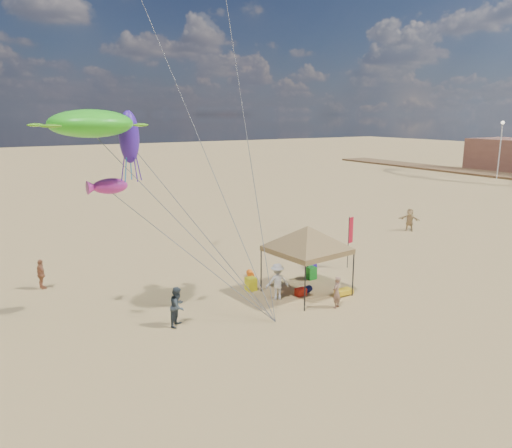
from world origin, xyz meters
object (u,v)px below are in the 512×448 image
object	(u,v)px
person_far_a	(41,274)
chair_yellow	(251,284)
person_near_c	(277,282)
person_far_c	(410,220)
canopy_tent	(308,229)
beach_cart	(344,292)
person_near_a	(337,292)
cooler_red	(301,292)
lamp_north	(501,140)
chair_green	(311,273)
feather_flag	(350,234)
cooler_blue	(312,265)
person_near_b	(178,306)

from	to	relation	value
person_far_a	chair_yellow	bearing A→B (deg)	-134.63
person_near_c	person_far_c	bearing A→B (deg)	-143.67
canopy_tent	beach_cart	xyz separation A→B (m)	(1.49, -1.23, -3.27)
person_far_a	person_far_c	size ratio (longest dim) A/B	0.90
beach_cart	person_far_a	world-z (taller)	person_far_a
beach_cart	person_near_a	distance (m)	1.85
canopy_tent	cooler_red	world-z (taller)	canopy_tent
person_near_a	lamp_north	bearing A→B (deg)	179.13
chair_green	chair_yellow	bearing A→B (deg)	177.60
chair_green	person_near_a	bearing A→B (deg)	-110.92
person_near_c	person_far_c	world-z (taller)	person_near_c
person_near_c	person_near_a	bearing A→B (deg)	142.10
lamp_north	feather_flag	bearing A→B (deg)	-156.00
feather_flag	person_far_a	world-z (taller)	feather_flag
canopy_tent	person_near_a	size ratio (longest dim) A/B	4.30
person_near_c	canopy_tent	bearing A→B (deg)	-168.77
chair_green	person_near_c	xyz separation A→B (m)	(-3.37, -1.63, 0.58)
feather_flag	chair_green	distance (m)	3.79
canopy_tent	cooler_blue	distance (m)	5.47
beach_cart	person_near_c	distance (m)	3.58
canopy_tent	chair_green	world-z (taller)	canopy_tent
beach_cart	person_near_b	size ratio (longest dim) A/B	0.50
cooler_red	person_far_a	size ratio (longest dim) A/B	0.33
canopy_tent	person_near_c	distance (m)	3.08
feather_flag	person_far_c	xyz separation A→B (m)	(10.62, 4.78, -1.20)
cooler_blue	beach_cart	size ratio (longest dim) A/B	0.60
person_far_c	lamp_north	bearing A→B (deg)	83.40
beach_cart	person_near_a	xyz separation A→B (m)	(-1.41, -1.05, 0.58)
chair_green	chair_yellow	size ratio (longest dim) A/B	1.00
canopy_tent	chair_yellow	world-z (taller)	canopy_tent
beach_cart	person_far_c	bearing A→B (deg)	30.43
lamp_north	person_far_a	bearing A→B (deg)	-166.43
cooler_red	person_near_c	world-z (taller)	person_near_c
person_near_c	person_far_c	size ratio (longest dim) A/B	1.03
lamp_north	canopy_tent	bearing A→B (deg)	-155.95
cooler_blue	lamp_north	size ratio (longest dim) A/B	0.07
person_far_a	lamp_north	size ratio (longest dim) A/B	0.20
chair_green	lamp_north	size ratio (longest dim) A/B	0.08
chair_green	person_near_c	world-z (taller)	person_near_c
beach_cart	canopy_tent	bearing A→B (deg)	140.60
chair_yellow	person_near_a	distance (m)	4.79
person_near_b	cooler_red	bearing A→B (deg)	-42.54
chair_green	person_near_a	size ratio (longest dim) A/B	0.45
feather_flag	chair_green	size ratio (longest dim) A/B	4.53
cooler_blue	person_near_b	distance (m)	10.73
cooler_blue	person_far_c	bearing A→B (deg)	16.41
cooler_blue	person_near_c	bearing A→B (deg)	-145.36
person_far_a	canopy_tent	bearing A→B (deg)	-136.28
canopy_tent	lamp_north	xyz separation A→B (m)	(52.10, 23.25, 2.05)
chair_green	feather_flag	bearing A→B (deg)	9.00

